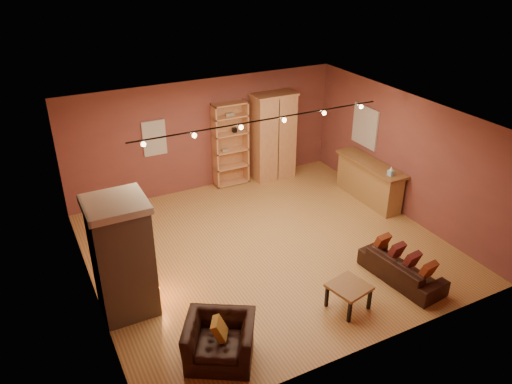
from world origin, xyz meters
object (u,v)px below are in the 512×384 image
armoire (273,136)px  armchair (220,335)px  bar_counter (369,181)px  loveseat (402,264)px  bookcase (230,143)px  fireplace (123,257)px  coffee_table (349,289)px

armoire → armchair: armoire is taller
bar_counter → loveseat: (-1.48, -2.87, -0.16)m
bookcase → armchair: bearing=-115.9°
fireplace → armoire: armoire is taller
armoire → loveseat: armoire is taller
loveseat → coffee_table: 1.39m
armoire → bar_counter: bearing=-57.1°
armchair → coffee_table: armchair is taller
fireplace → armchair: 2.11m
bookcase → armoire: bearing=-8.6°
armoire → coffee_table: bearing=-105.0°
loveseat → coffee_table: loveseat is taller
fireplace → armchair: size_ratio=1.71×
bookcase → armchair: (-2.69, -5.52, -0.65)m
loveseat → armchair: 3.83m
fireplace → coffee_table: (3.39, -1.73, -0.66)m
fireplace → bookcase: (3.64, 3.73, 0.05)m
fireplace → bar_counter: (6.24, 1.33, -0.56)m
coffee_table → bookcase: bearing=87.4°
armchair → coffee_table: 2.44m
loveseat → bar_counter: bearing=-33.6°
loveseat → coffee_table: bearing=91.7°
armoire → fireplace: bearing=-143.5°
bookcase → loveseat: size_ratio=1.27×
bar_counter → coffee_table: bar_counter is taller
bookcase → armchair: 6.18m
bookcase → coffee_table: (-0.24, -5.46, -0.71)m
armoire → armchair: bearing=-125.8°
fireplace → bar_counter: fireplace is taller
bookcase → armchair: bookcase is taller
armoire → armchair: 6.63m
fireplace → loveseat: fireplace is taller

